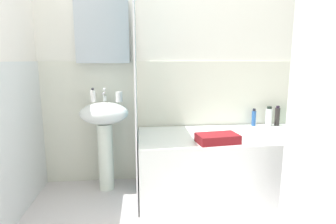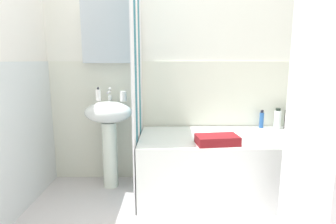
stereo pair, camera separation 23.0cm
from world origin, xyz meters
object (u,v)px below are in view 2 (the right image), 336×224
at_px(soap_dispenser, 98,95).
at_px(lotion_bottle, 287,119).
at_px(conditioner_bottle, 261,120).
at_px(toothbrush_cup, 123,96).
at_px(sink, 109,125).
at_px(bathtub, 231,166).
at_px(shampoo_bottle, 299,120).
at_px(body_wash_bottle, 277,119).
at_px(towel_folded, 217,140).

bearing_deg(soap_dispenser, lotion_bottle, 2.32).
distance_m(lotion_bottle, conditioner_bottle, 0.24).
bearing_deg(toothbrush_cup, sink, -165.48).
bearing_deg(conditioner_bottle, bathtub, -138.96).
bearing_deg(lotion_bottle, shampoo_bottle, -6.67).
bearing_deg(sink, lotion_bottle, 4.06).
distance_m(soap_dispenser, body_wash_bottle, 1.74).
height_order(sink, conditioner_bottle, sink).
distance_m(body_wash_bottle, towel_folded, 0.86).
bearing_deg(toothbrush_cup, towel_folded, -28.87).
bearing_deg(shampoo_bottle, lotion_bottle, 173.33).
bearing_deg(conditioner_bottle, soap_dispenser, -176.90).
relative_size(body_wash_bottle, conditioner_bottle, 1.14).
bearing_deg(sink, soap_dispenser, 153.78).
relative_size(sink, toothbrush_cup, 9.04).
xyz_separation_m(bathtub, body_wash_bottle, (0.50, 0.29, 0.37)).
xyz_separation_m(soap_dispenser, bathtub, (1.22, -0.22, -0.62)).
relative_size(sink, conditioner_bottle, 4.71).
bearing_deg(soap_dispenser, sink, -26.22).
relative_size(soap_dispenser, toothbrush_cup, 1.43).
height_order(lotion_bottle, body_wash_bottle, lotion_bottle).
xyz_separation_m(sink, soap_dispenser, (-0.10, 0.05, 0.28)).
bearing_deg(towel_folded, soap_dispenser, 156.31).
bearing_deg(sink, toothbrush_cup, 14.52).
height_order(bathtub, towel_folded, towel_folded).
bearing_deg(towel_folded, bathtub, 53.19).
xyz_separation_m(bathtub, lotion_bottle, (0.60, 0.30, 0.37)).
bearing_deg(toothbrush_cup, shampoo_bottle, 2.45).
distance_m(toothbrush_cup, lotion_bottle, 1.60).
distance_m(bathtub, conditioner_bottle, 0.59).
xyz_separation_m(body_wash_bottle, towel_folded, (-0.68, -0.52, -0.06)).
xyz_separation_m(bathtub, shampoo_bottle, (0.72, 0.28, 0.36)).
distance_m(conditioner_bottle, towel_folded, 0.76).
bearing_deg(lotion_bottle, sink, -175.94).
height_order(soap_dispenser, shampoo_bottle, soap_dispenser).
bearing_deg(towel_folded, sink, 156.58).
distance_m(bathtub, towel_folded, 0.43).
xyz_separation_m(lotion_bottle, body_wash_bottle, (-0.10, -0.01, -0.00)).
bearing_deg(body_wash_bottle, soap_dispenser, -177.93).
height_order(toothbrush_cup, body_wash_bottle, toothbrush_cup).
xyz_separation_m(body_wash_bottle, conditioner_bottle, (-0.15, 0.02, -0.01)).
xyz_separation_m(toothbrush_cup, body_wash_bottle, (1.49, 0.08, -0.23)).
bearing_deg(shampoo_bottle, toothbrush_cup, -177.55).
height_order(soap_dispenser, conditioner_bottle, soap_dispenser).
distance_m(shampoo_bottle, body_wash_bottle, 0.21).
bearing_deg(shampoo_bottle, sink, -176.63).
bearing_deg(towel_folded, lotion_bottle, 34.54).
bearing_deg(sink, body_wash_bottle, 3.90).
height_order(toothbrush_cup, shampoo_bottle, toothbrush_cup).
bearing_deg(conditioner_bottle, body_wash_bottle, -8.96).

